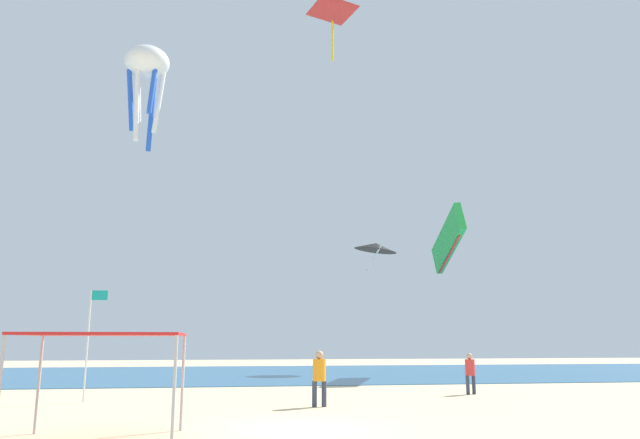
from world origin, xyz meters
The scene contains 10 objects.
ground centered at (0.00, 0.00, -0.05)m, with size 110.00×110.00×0.10m, color beige.
ocean_strip centered at (0.00, 25.35, 0.01)m, with size 110.00×22.70×0.03m, color #28608C.
canopy_tent centered at (-4.37, -0.97, 2.17)m, with size 3.37×2.66×2.28m.
person_near_tent centered at (1.37, 4.98, 1.05)m, with size 0.48×0.42×1.79m.
person_central centered at (8.10, 8.59, 0.95)m, with size 0.42×0.38×1.61m.
banner_flag centered at (-6.50, 7.80, 2.33)m, with size 0.61×0.06×3.91m.
kite_parafoil_green centered at (11.99, 20.40, 8.27)m, with size 0.93×6.16×3.73m.
kite_octopus_white centered at (-6.04, 14.18, 15.69)m, with size 3.11×3.11×5.25m.
kite_diamond_red centered at (4.50, 19.54, 22.79)m, with size 3.21×3.21×3.63m.
kite_delta_black centered at (8.66, 25.69, 8.61)m, with size 3.92×3.89×2.49m.
Camera 1 is at (-1.77, -15.05, 2.11)m, focal length 33.66 mm.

